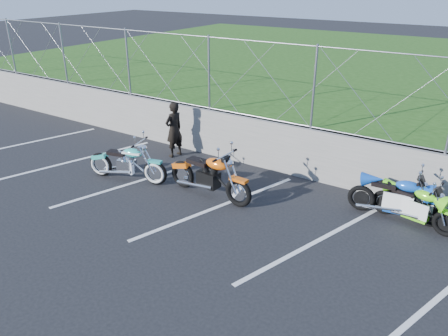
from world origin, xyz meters
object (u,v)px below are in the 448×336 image
Objects in this scene: sportbike_green at (416,207)px; person_standing at (174,130)px; naked_orange at (210,177)px; sportbike_blue at (397,200)px; cruiser_turquoise at (128,164)px.

person_standing is (-6.49, 0.24, 0.38)m from sportbike_green.
person_standing reaches higher than naked_orange.
naked_orange is 4.05m from sportbike_blue.
sportbike_green is (6.42, 1.65, -0.03)m from cruiser_turquoise.
person_standing reaches higher than sportbike_blue.
cruiser_turquoise is 6.63m from sportbike_green.
naked_orange is 2.75m from person_standing.
naked_orange is at bearing -165.03° from sportbike_blue.
naked_orange is at bearing -152.21° from sportbike_green.
naked_orange reaches higher than sportbike_green.
sportbike_green is at bearing -12.80° from sportbike_blue.
sportbike_blue is (6.04, 1.71, 0.01)m from cruiser_turquoise.
person_standing is (-6.10, 0.19, 0.34)m from sportbike_blue.
sportbike_green is 0.39m from sportbike_blue.
cruiser_turquoise reaches higher than sportbike_green.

